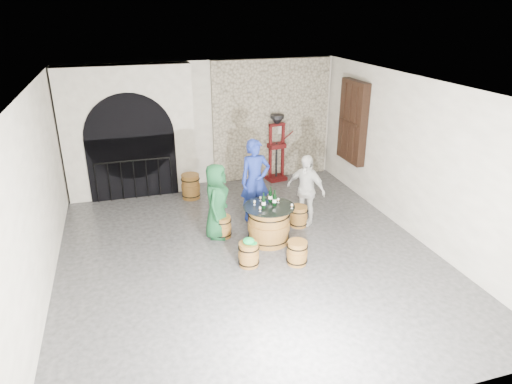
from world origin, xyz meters
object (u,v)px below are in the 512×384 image
object	(u,v)px
barrel_stool_near_left	(249,254)
corking_press	(277,143)
barrel_table	(269,224)
side_barrel	(191,186)
barrel_stool_near_right	(297,253)
wine_bottle_right	(270,196)
wine_bottle_left	(264,202)
barrel_stool_left	(222,227)
wine_bottle_center	(275,199)
person_green	(217,201)
person_blue	(255,181)
person_white	(306,190)
barrel_stool_far	(257,212)
barrel_stool_right	(299,216)

from	to	relation	value
barrel_stool_near_left	corking_press	bearing A→B (deg)	64.35
barrel_table	side_barrel	bearing A→B (deg)	112.75
barrel_stool_near_right	barrel_stool_near_left	bearing A→B (deg)	166.85
barrel_stool_near_right	wine_bottle_right	size ratio (longest dim) A/B	1.40
wine_bottle_left	barrel_stool_left	bearing A→B (deg)	143.27
corking_press	barrel_stool_left	bearing A→B (deg)	-137.16
wine_bottle_center	corking_press	size ratio (longest dim) A/B	0.18
side_barrel	person_green	bearing A→B (deg)	-84.78
person_blue	person_white	size ratio (longest dim) A/B	1.18
barrel_stool_far	person_white	distance (m)	1.19
barrel_stool_left	person_white	xyz separation A→B (m)	(1.88, 0.12, 0.56)
barrel_stool_near_left	person_white	distance (m)	2.22
barrel_stool_near_right	person_blue	distance (m)	2.18
barrel_table	wine_bottle_left	size ratio (longest dim) A/B	3.15
barrel_stool_far	person_white	xyz separation A→B (m)	(0.99, -0.37, 0.56)
barrel_stool_far	wine_bottle_right	xyz separation A→B (m)	(0.05, -0.78, 0.69)
barrel_stool_right	corking_press	bearing A→B (deg)	80.53
barrel_stool_right	barrel_stool_near_left	xyz separation A→B (m)	(-1.48, -1.25, 0.00)
wine_bottle_right	corking_press	bearing A→B (deg)	68.54
barrel_stool_near_right	person_blue	xyz separation A→B (m)	(-0.19, 2.06, 0.69)
barrel_stool_right	person_green	xyz separation A→B (m)	(-1.78, 0.04, 0.56)
person_blue	barrel_table	bearing A→B (deg)	-94.48
wine_bottle_left	barrel_stool_near_left	bearing A→B (deg)	-125.89
barrel_table	wine_bottle_right	xyz separation A→B (m)	(0.09, 0.20, 0.53)
barrel_stool_near_left	person_green	distance (m)	1.44
wine_bottle_left	wine_bottle_right	world-z (taller)	same
person_white	wine_bottle_left	xyz separation A→B (m)	(-1.16, -0.66, 0.14)
barrel_stool_far	wine_bottle_left	size ratio (longest dim) A/B	1.40
wine_bottle_center	corking_press	xyz separation A→B (m)	(1.20, 3.30, 0.13)
person_green	barrel_stool_near_left	bearing A→B (deg)	-140.72
barrel_stool_right	person_white	xyz separation A→B (m)	(0.19, 0.11, 0.56)
barrel_stool_right	corking_press	distance (m)	2.96
person_white	barrel_stool_right	bearing A→B (deg)	-96.95
barrel_table	corking_press	size ratio (longest dim) A/B	0.57
person_blue	corking_press	world-z (taller)	person_blue
barrel_stool_right	person_white	bearing A→B (deg)	30.62
barrel_stool_right	wine_bottle_right	world-z (taller)	wine_bottle_right
barrel_stool_far	barrel_stool_near_left	bearing A→B (deg)	-111.37
barrel_stool_left	side_barrel	distance (m)	2.23
barrel_stool_right	barrel_stool_near_left	size ratio (longest dim) A/B	1.00
barrel_stool_near_left	person_white	world-z (taller)	person_white
person_white	side_barrel	size ratio (longest dim) A/B	2.51
barrel_stool_left	corking_press	bearing A→B (deg)	52.45
wine_bottle_left	wine_bottle_center	world-z (taller)	same
barrel_stool_right	person_blue	size ratio (longest dim) A/B	0.25
barrel_stool_near_right	person_white	size ratio (longest dim) A/B	0.29
barrel_stool_near_right	barrel_stool_near_left	distance (m)	0.90
barrel_stool_near_left	wine_bottle_right	distance (m)	1.38
person_blue	wine_bottle_left	xyz separation A→B (m)	(-0.18, -1.16, 0.00)
barrel_stool_left	corking_press	xyz separation A→B (m)	(2.17, 2.82, 0.82)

